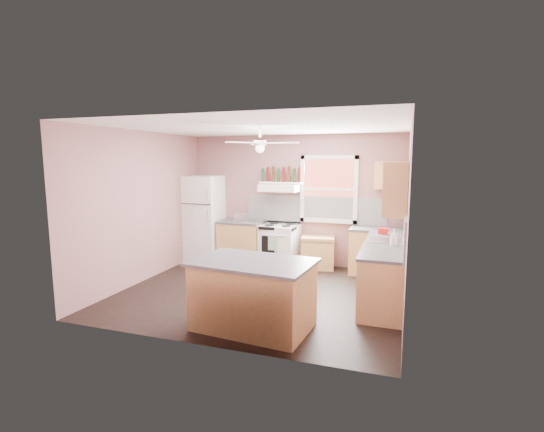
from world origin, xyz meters
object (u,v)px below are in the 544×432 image
(refrigerator, at_px, (203,218))
(cart, at_px, (318,253))
(island, at_px, (253,296))
(toaster, at_px, (242,217))
(stove, at_px, (280,245))

(refrigerator, xyz_separation_m, cart, (2.54, 0.09, -0.60))
(island, bearing_deg, refrigerator, 133.49)
(toaster, height_order, stove, toaster)
(toaster, relative_size, cart, 0.43)
(stove, distance_m, cart, 0.79)
(refrigerator, height_order, stove, refrigerator)
(stove, bearing_deg, toaster, -172.15)
(toaster, xyz_separation_m, stove, (0.84, 0.04, -0.56))
(toaster, bearing_deg, refrigerator, -167.26)
(stove, bearing_deg, cart, 9.00)
(cart, distance_m, island, 3.08)
(refrigerator, height_order, island, refrigerator)
(cart, bearing_deg, toaster, 173.72)
(stove, distance_m, island, 3.08)
(refrigerator, bearing_deg, toaster, -0.21)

